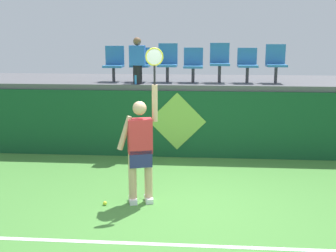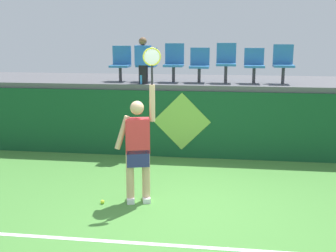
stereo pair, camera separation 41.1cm
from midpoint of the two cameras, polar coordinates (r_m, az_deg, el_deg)
name	(u,v)px [view 1 (the left image)]	position (r m, az deg, el deg)	size (l,w,h in m)	color
ground_plane	(187,210)	(6.76, 0.81, -11.23)	(40.00, 40.00, 0.00)	#478438
court_back_wall	(192,124)	(9.39, 2.02, 0.26)	(13.66, 0.20, 1.48)	#144C28
spectator_platform	(194,82)	(10.45, 2.35, 5.94)	(13.66, 2.51, 0.12)	#56565B
court_baseline_stripe	(184,245)	(5.74, 0.04, -15.72)	(12.29, 0.08, 0.01)	white
tennis_player	(141,147)	(6.79, -5.44, -2.78)	(0.74, 0.35, 2.49)	white
tennis_ball	(105,203)	(7.03, -10.15, -10.17)	(0.07, 0.07, 0.07)	#D1E533
water_bottle	(136,80)	(9.45, -5.54, 6.20)	(0.08, 0.08, 0.20)	#338CE5
stadium_chair_0	(114,62)	(10.06, -8.43, 8.43)	(0.44, 0.42, 0.82)	#38383D
stadium_chair_1	(140,63)	(9.94, -4.91, 8.45)	(0.44, 0.42, 0.78)	#38383D
stadium_chair_2	(168,61)	(9.86, -1.25, 8.68)	(0.44, 0.42, 0.88)	#38383D
stadium_chair_3	(193,63)	(9.82, 2.20, 8.38)	(0.44, 0.42, 0.78)	#38383D
stadium_chair_4	(220,61)	(9.81, 5.74, 8.73)	(0.44, 0.42, 0.89)	#38383D
stadium_chair_5	(247,63)	(9.84, 9.41, 8.31)	(0.44, 0.42, 0.78)	#38383D
stadium_chair_6	(276,62)	(9.92, 13.11, 8.40)	(0.44, 0.42, 0.86)	#38383D
spectator_0	(137,60)	(9.47, -5.38, 8.78)	(0.34, 0.20, 1.02)	black
wall_signage_mount	(177,157)	(9.49, -0.04, -4.20)	(1.27, 0.01, 1.45)	#144C28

